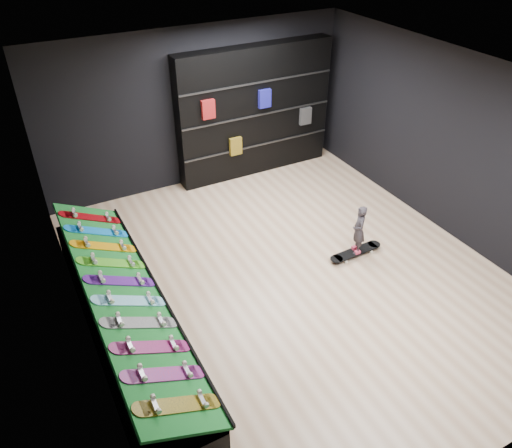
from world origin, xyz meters
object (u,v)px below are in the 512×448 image
display_rack (126,320)px  back_shelving (254,112)px  child (358,238)px  floor_skateboard (356,253)px

display_rack → back_shelving: 5.06m
back_shelving → child: back_shelving is taller
display_rack → child: size_ratio=9.01×
display_rack → back_shelving: size_ratio=1.41×
display_rack → floor_skateboard: display_rack is taller
floor_skateboard → child: size_ratio=1.96×
back_shelving → child: (0.06, -3.38, -0.94)m
floor_skateboard → child: (0.00, 0.00, 0.29)m
back_shelving → floor_skateboard: back_shelving is taller
display_rack → floor_skateboard: bearing=-0.9°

